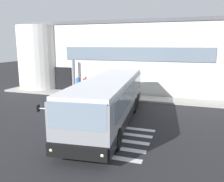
% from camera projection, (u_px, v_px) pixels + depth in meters
% --- Properties ---
extents(ground_plane, '(80.00, 90.00, 0.02)m').
position_uv_depth(ground_plane, '(100.00, 112.00, 16.36)').
color(ground_plane, '#232326').
rests_on(ground_plane, ground).
extents(bay_paint_stripes, '(4.40, 3.96, 0.01)m').
position_uv_depth(bay_paint_stripes, '(106.00, 138.00, 11.84)').
color(bay_paint_stripes, silver).
rests_on(bay_paint_stripes, ground).
extents(terminal_building, '(21.25, 13.80, 6.81)m').
position_uv_depth(terminal_building, '(131.00, 55.00, 26.68)').
color(terminal_building, silver).
rests_on(terminal_building, ground).
extents(boarding_curb, '(23.45, 2.00, 0.15)m').
position_uv_depth(boarding_curb, '(119.00, 97.00, 20.81)').
color(boarding_curb, '#9E9B93').
rests_on(boarding_curb, ground).
extents(entry_support_column, '(0.28, 0.28, 3.08)m').
position_uv_depth(entry_support_column, '(74.00, 76.00, 22.53)').
color(entry_support_column, slate).
rests_on(entry_support_column, boarding_curb).
extents(bus_main_foreground, '(3.72, 11.45, 2.70)m').
position_uv_depth(bus_main_foreground, '(110.00, 101.00, 14.13)').
color(bus_main_foreground, gray).
rests_on(bus_main_foreground, ground).
extents(passenger_near_column, '(0.56, 0.34, 1.68)m').
position_uv_depth(passenger_near_column, '(78.00, 83.00, 21.79)').
color(passenger_near_column, '#4C4233').
rests_on(passenger_near_column, boarding_curb).
extents(passenger_by_doorway, '(0.59, 0.38, 1.68)m').
position_uv_depth(passenger_by_doorway, '(86.00, 84.00, 21.52)').
color(passenger_by_doorway, '#4C4233').
rests_on(passenger_by_doorway, boarding_curb).
extents(passenger_at_curb_edge, '(0.55, 0.35, 1.68)m').
position_uv_depth(passenger_at_curb_edge, '(103.00, 85.00, 20.85)').
color(passenger_at_curb_edge, '#1E2338').
rests_on(passenger_at_curb_edge, boarding_curb).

